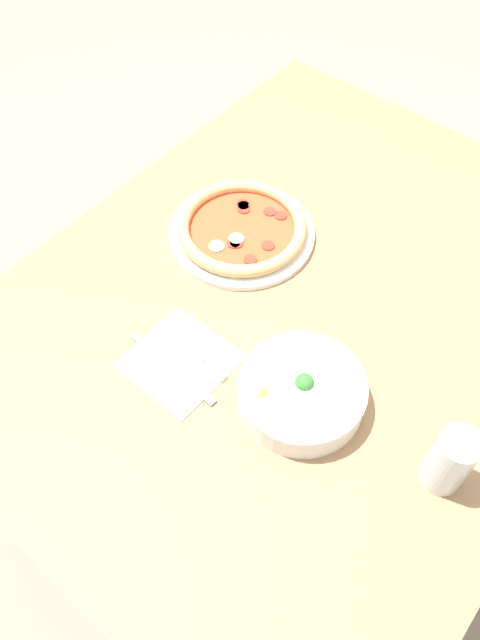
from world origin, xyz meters
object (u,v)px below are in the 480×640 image
object	(u,v)px
pizza	(242,229)
glass	(450,461)
fork	(189,350)
bowl	(302,391)
knife	(168,365)

from	to	relation	value
pizza	glass	world-z (taller)	glass
fork	glass	bearing A→B (deg)	12.51
bowl	glass	bearing A→B (deg)	96.86
fork	knife	distance (m)	0.05
knife	bowl	bearing A→B (deg)	25.97
knife	glass	distance (m)	0.49
pizza	glass	bearing A→B (deg)	70.22
bowl	fork	world-z (taller)	bowl
pizza	knife	size ratio (longest dim) A/B	1.46
bowl	knife	world-z (taller)	bowl
pizza	glass	size ratio (longest dim) A/B	2.38
bowl	glass	xyz separation A→B (m)	(-0.03, 0.25, 0.03)
pizza	glass	xyz separation A→B (m)	(0.21, 0.57, 0.05)
fork	glass	distance (m)	0.47
bowl	glass	distance (m)	0.25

